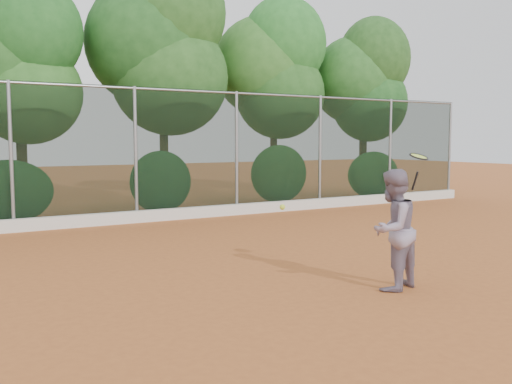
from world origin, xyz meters
TOP-DOWN VIEW (x-y plane):
  - ground at (0.00, 0.00)m, footprint 80.00×80.00m
  - concrete_curb at (0.00, 6.82)m, footprint 24.00×0.20m
  - tennis_player at (0.81, -1.41)m, footprint 0.99×0.86m
  - chainlink_fence at (-0.00, 7.00)m, footprint 24.09×0.09m
  - foliage_backdrop at (-0.55, 8.98)m, footprint 23.70×3.63m
  - tennis_racket at (1.18, -1.51)m, footprint 0.31×0.30m
  - tennis_ball_in_flight at (-0.89, -1.12)m, footprint 0.07×0.07m

SIDE VIEW (x-z plane):
  - ground at x=0.00m, z-range 0.00..0.00m
  - concrete_curb at x=0.00m, z-range 0.00..0.30m
  - tennis_player at x=0.81m, z-range 0.00..1.73m
  - tennis_ball_in_flight at x=-0.89m, z-range 1.23..1.30m
  - chainlink_fence at x=0.00m, z-range 0.11..3.61m
  - tennis_racket at x=1.18m, z-range 1.59..2.13m
  - foliage_backdrop at x=-0.55m, z-range 0.63..8.18m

